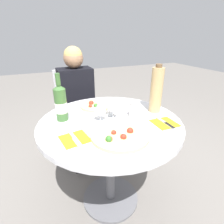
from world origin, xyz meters
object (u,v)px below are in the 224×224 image
(chair_behind_diner, at_px, (77,114))
(pizza_large, at_px, (120,135))
(wine_bottle, at_px, (61,103))
(tall_carafe, at_px, (156,90))
(dining_table, at_px, (110,137))
(seated_diner, at_px, (80,113))

(chair_behind_diner, height_order, pizza_large, chair_behind_diner)
(wine_bottle, bearing_deg, tall_carafe, -11.26)
(dining_table, height_order, wine_bottle, wine_bottle)
(chair_behind_diner, xyz_separation_m, seated_diner, (-0.00, -0.15, 0.07))
(pizza_large, bearing_deg, chair_behind_diner, 91.77)
(chair_behind_diner, relative_size, wine_bottle, 2.99)
(chair_behind_diner, bearing_deg, wine_bottle, 70.83)
(chair_behind_diner, height_order, seated_diner, seated_diner)
(chair_behind_diner, xyz_separation_m, pizza_large, (0.03, -1.03, 0.30))
(dining_table, bearing_deg, seated_diner, 95.58)
(seated_diner, bearing_deg, pizza_large, 92.07)
(tall_carafe, bearing_deg, seated_diner, 123.79)
(seated_diner, bearing_deg, wine_bottle, 65.92)
(seated_diner, bearing_deg, chair_behind_diner, -90.00)
(dining_table, xyz_separation_m, seated_diner, (-0.06, 0.66, -0.08))
(dining_table, relative_size, tall_carafe, 2.74)
(dining_table, distance_m, seated_diner, 0.67)
(dining_table, relative_size, pizza_large, 2.85)
(dining_table, relative_size, seated_diner, 0.81)
(chair_behind_diner, distance_m, seated_diner, 0.17)
(seated_diner, xyz_separation_m, tall_carafe, (0.44, -0.65, 0.38))
(wine_bottle, relative_size, tall_carafe, 0.90)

